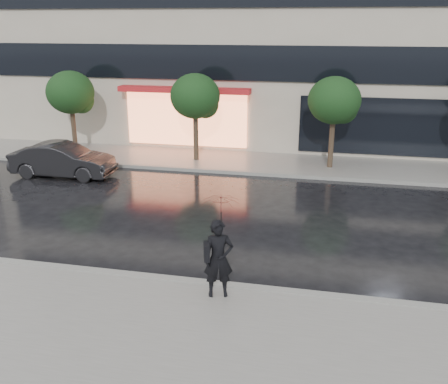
# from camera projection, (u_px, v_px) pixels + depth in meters

# --- Properties ---
(ground) EXTENTS (120.00, 120.00, 0.00)m
(ground) POSITION_uv_depth(u_px,v_px,m) (207.00, 267.00, 13.04)
(ground) COLOR black
(ground) RESTS_ON ground
(sidewalk_near) EXTENTS (60.00, 4.50, 0.12)m
(sidewalk_near) POSITION_uv_depth(u_px,v_px,m) (169.00, 338.00, 10.01)
(sidewalk_near) COLOR slate
(sidewalk_near) RESTS_ON ground
(sidewalk_far) EXTENTS (60.00, 3.50, 0.12)m
(sidewalk_far) POSITION_uv_depth(u_px,v_px,m) (262.00, 163.00, 22.51)
(sidewalk_far) COLOR slate
(sidewalk_far) RESTS_ON ground
(curb_near) EXTENTS (60.00, 0.25, 0.14)m
(curb_near) POSITION_uv_depth(u_px,v_px,m) (198.00, 283.00, 12.09)
(curb_near) COLOR gray
(curb_near) RESTS_ON ground
(curb_far) EXTENTS (60.00, 0.25, 0.14)m
(curb_far) POSITION_uv_depth(u_px,v_px,m) (256.00, 174.00, 20.89)
(curb_far) COLOR gray
(curb_far) RESTS_ON ground
(tree_far_west) EXTENTS (2.20, 2.20, 3.99)m
(tree_far_west) POSITION_uv_depth(u_px,v_px,m) (72.00, 94.00, 23.16)
(tree_far_west) COLOR #33261C
(tree_far_west) RESTS_ON ground
(tree_mid_west) EXTENTS (2.20, 2.20, 3.99)m
(tree_mid_west) POSITION_uv_depth(u_px,v_px,m) (197.00, 98.00, 21.97)
(tree_mid_west) COLOR #33261C
(tree_mid_west) RESTS_ON ground
(tree_mid_east) EXTENTS (2.20, 2.20, 3.99)m
(tree_mid_east) POSITION_uv_depth(u_px,v_px,m) (336.00, 102.00, 20.78)
(tree_mid_east) COLOR #33261C
(tree_mid_east) RESTS_ON ground
(parked_car) EXTENTS (4.27, 1.56, 1.40)m
(parked_car) POSITION_uv_depth(u_px,v_px,m) (63.00, 160.00, 20.52)
(parked_car) COLOR black
(parked_car) RESTS_ON ground
(pedestrian_with_umbrella) EXTENTS (1.05, 1.06, 2.42)m
(pedestrian_with_umbrella) POSITION_uv_depth(u_px,v_px,m) (220.00, 236.00, 11.01)
(pedestrian_with_umbrella) COLOR black
(pedestrian_with_umbrella) RESTS_ON sidewalk_near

